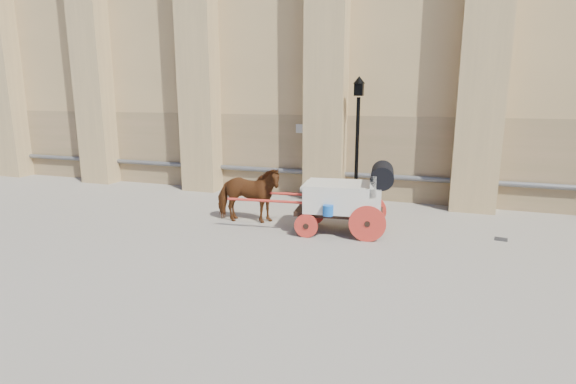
% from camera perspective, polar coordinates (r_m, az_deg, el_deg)
% --- Properties ---
extents(ground, '(90.00, 90.00, 0.00)m').
position_cam_1_polar(ground, '(12.86, 4.88, -4.66)').
color(ground, gray).
rests_on(ground, ground).
extents(horse, '(2.12, 1.22, 1.69)m').
position_cam_1_polar(horse, '(13.28, -5.10, -0.35)').
color(horse, brown).
rests_on(horse, ground).
extents(carriage, '(4.57, 1.75, 1.95)m').
position_cam_1_polar(carriage, '(12.30, 7.73, -0.45)').
color(carriage, black).
rests_on(carriage, ground).
extents(street_lamp, '(0.41, 0.41, 4.33)m').
position_cam_1_polar(street_lamp, '(15.44, 8.79, 6.86)').
color(street_lamp, black).
rests_on(street_lamp, ground).
extents(drain_grate_near, '(0.39, 0.39, 0.01)m').
position_cam_1_polar(drain_grate_near, '(12.31, 2.77, -5.38)').
color(drain_grate_near, black).
rests_on(drain_grate_near, ground).
extents(drain_grate_far, '(0.36, 0.36, 0.01)m').
position_cam_1_polar(drain_grate_far, '(13.16, 25.42, -5.43)').
color(drain_grate_far, black).
rests_on(drain_grate_far, ground).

